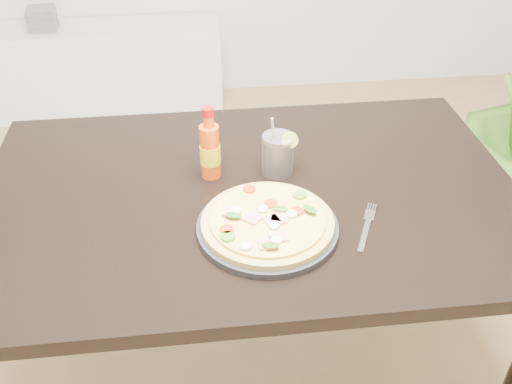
{
  "coord_description": "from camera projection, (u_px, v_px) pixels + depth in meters",
  "views": [
    {
      "loc": [
        -0.25,
        -1.1,
        1.62
      ],
      "look_at": [
        -0.13,
        -0.03,
        0.83
      ],
      "focal_mm": 40.0,
      "sensor_mm": 36.0,
      "label": 1
    }
  ],
  "objects": [
    {
      "name": "dining_table",
      "position": [
        251.0,
        215.0,
        1.53
      ],
      "size": [
        1.4,
        0.9,
        0.75
      ],
      "color": "black",
      "rests_on": "ground"
    },
    {
      "name": "plate",
      "position": [
        267.0,
        227.0,
        1.35
      ],
      "size": [
        0.34,
        0.34,
        0.02
      ],
      "primitive_type": "cylinder",
      "color": "#232326",
      "rests_on": "dining_table"
    },
    {
      "name": "pizza",
      "position": [
        267.0,
        221.0,
        1.33
      ],
      "size": [
        0.31,
        0.31,
        0.03
      ],
      "color": "tan",
      "rests_on": "plate"
    },
    {
      "name": "hot_sauce_bottle",
      "position": [
        210.0,
        150.0,
        1.49
      ],
      "size": [
        0.05,
        0.05,
        0.2
      ],
      "rotation": [
        0.0,
        0.0,
        0.05
      ],
      "color": "#ED520D",
      "rests_on": "dining_table"
    },
    {
      "name": "cola_cup",
      "position": [
        278.0,
        155.0,
        1.52
      ],
      "size": [
        0.09,
        0.09,
        0.17
      ],
      "rotation": [
        0.0,
        0.0,
        -0.23
      ],
      "color": "black",
      "rests_on": "dining_table"
    },
    {
      "name": "fork",
      "position": [
        367.0,
        225.0,
        1.36
      ],
      "size": [
        0.09,
        0.18,
        0.0
      ],
      "rotation": [
        0.0,
        0.0,
        -0.43
      ],
      "color": "silver",
      "rests_on": "dining_table"
    },
    {
      "name": "media_console",
      "position": [
        99.0,
        69.0,
        3.3
      ],
      "size": [
        1.4,
        0.34,
        0.5
      ],
      "primitive_type": "cube",
      "color": "white",
      "rests_on": "ground"
    },
    {
      "name": "cd_stack",
      "position": [
        42.0,
        19.0,
        3.07
      ],
      "size": [
        0.14,
        0.12,
        0.13
      ],
      "color": "slate",
      "rests_on": "media_console"
    }
  ]
}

